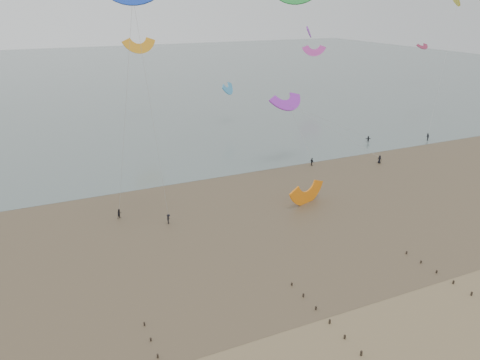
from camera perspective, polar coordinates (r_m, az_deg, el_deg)
name	(u,v)px	position (r m, az deg, el deg)	size (l,w,h in m)	color
ground	(320,360)	(48.50, 9.67, -20.82)	(500.00, 500.00, 0.00)	brown
sea_and_shore	(173,223)	(73.35, -8.20, -5.20)	(500.00, 665.00, 0.03)	#475654
kitesurfers	(287,168)	(94.08, 5.70, 1.44)	(133.17, 23.98, 1.77)	black
grounded_kite	(307,203)	(80.40, 8.13, -2.79)	(7.15, 3.74, 5.45)	orange
kites_airborne	(84,44)	(116.91, -18.45, 15.43)	(257.14, 108.68, 42.70)	maroon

